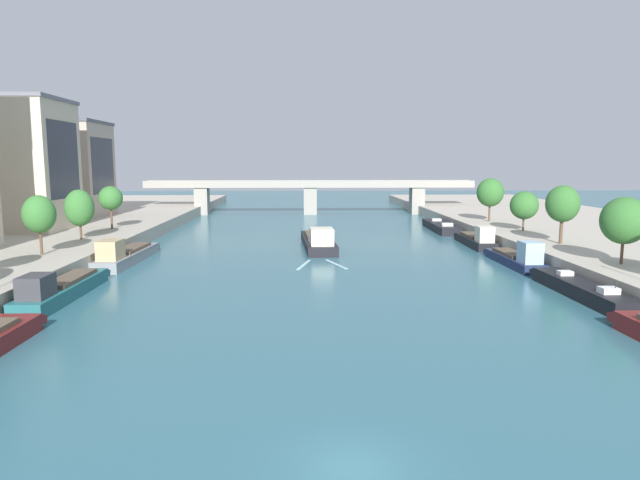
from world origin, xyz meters
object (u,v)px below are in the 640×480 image
Objects in this scene: bridge_far at (310,192)px; moored_boat_left_upstream at (62,288)px; barge_midriver at (318,241)px; tree_right_distant at (624,221)px; moored_boat_left_midway at (126,255)px; tree_left_past_mid at (39,214)px; tree_left_far at (111,198)px; tree_right_end_of_row at (524,205)px; tree_left_midway at (79,208)px; tree_right_third at (563,204)px; tree_right_nearest at (490,193)px; moored_boat_right_downstream at (517,258)px; moored_boat_right_gap_after at (476,239)px; moored_boat_right_second at (440,226)px; moored_boat_right_midway at (580,289)px.

moored_boat_left_upstream is at bearing -106.26° from bridge_far.
tree_right_distant is (27.43, -23.02, 5.02)m from barge_midriver.
tree_right_distant reaches higher than moored_boat_left_midway.
tree_left_past_mid reaches higher than bridge_far.
tree_left_far reaches higher than tree_right_end_of_row.
tree_right_third is (56.99, -5.67, 0.78)m from tree_left_midway.
tree_right_nearest is 43.96m from bridge_far.
moored_boat_left_midway is 43.58m from moored_boat_right_downstream.
tree_left_past_mid is 0.09× the size of bridge_far.
tree_left_midway reaches higher than moored_boat_right_downstream.
moored_boat_right_second is (-0.49, 17.57, -0.26)m from moored_boat_right_gap_after.
moored_boat_right_downstream is 1.85× the size of tree_right_nearest.
moored_boat_left_upstream is at bearing -78.25° from tree_left_far.
moored_boat_left_upstream is 52.98m from tree_right_third.
moored_boat_left_upstream is 0.21× the size of bridge_far.
tree_right_nearest is at bearing 26.14° from moored_boat_left_midway.
moored_boat_left_upstream is at bearing -129.49° from barge_midriver.
tree_right_end_of_row reaches higher than moored_boat_right_downstream.
tree_left_far is 57.47m from tree_right_end_of_row.
tree_left_past_mid is 63.97m from tree_right_nearest.
tree_right_end_of_row reaches higher than moored_boat_right_midway.
tree_right_third reaches higher than tree_left_midway.
tree_right_end_of_row is (57.00, 17.92, -0.64)m from tree_left_past_mid.
tree_left_midway is 0.89× the size of tree_right_nearest.
moored_boat_left_upstream is at bearing -161.47° from tree_right_third.
tree_right_third reaches higher than tree_right_distant.
moored_boat_right_gap_after is 0.78× the size of moored_boat_right_second.
barge_midriver is at bearing -138.76° from moored_boat_right_second.
moored_boat_left_upstream is 2.16× the size of tree_right_nearest.
tree_right_third is 0.99× the size of tree_right_nearest.
tree_left_past_mid is 1.00× the size of tree_left_midway.
barge_midriver is 36.16m from tree_right_distant.
tree_right_third reaches higher than moored_boat_right_second.
bridge_far reaches higher than moored_boat_right_midway.
tree_right_third is at bearing -60.21° from moored_boat_right_gap_after.
tree_right_nearest is (6.72, -4.21, 5.87)m from moored_boat_right_second.
bridge_far is at bearing 125.73° from moored_boat_right_second.
tree_right_third is at bearing -89.83° from tree_right_nearest.
tree_right_nearest reaches higher than moored_boat_right_gap_after.
moored_boat_right_downstream reaches higher than moored_boat_right_second.
moored_boat_left_upstream is (-22.18, -26.92, -0.06)m from barge_midriver.
moored_boat_right_second is at bearing 46.39° from moored_boat_left_upstream.
tree_left_past_mid is at bearing -162.55° from tree_right_end_of_row.
moored_boat_right_gap_after is 15.76m from tree_right_nearest.
moored_boat_right_gap_after is 2.10× the size of tree_left_midway.
moored_boat_right_midway is 55.86m from tree_left_midway.
moored_boat_left_midway is at bearing 158.40° from moored_boat_right_midway.
bridge_far is at bearing 61.17° from tree_left_midway.
tree_left_past_mid is at bearing -139.36° from moored_boat_left_midway.
moored_boat_right_gap_after is at bearing -5.94° from tree_left_far.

